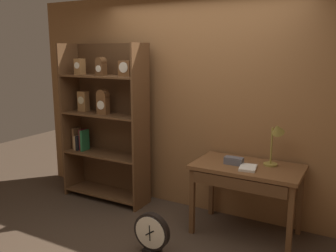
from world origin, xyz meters
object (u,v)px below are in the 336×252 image
desk_lamp (276,137)px  toolbox_small (234,161)px  bookshelf (105,122)px  workbench (247,175)px  round_clock_large (152,233)px  open_repair_manual (248,168)px

desk_lamp → toolbox_small: 0.49m
bookshelf → desk_lamp: bookshelf is taller
workbench → round_clock_large: workbench is taller
toolbox_small → round_clock_large: size_ratio=0.46×
workbench → desk_lamp: (0.25, 0.11, 0.41)m
desk_lamp → round_clock_large: bearing=-135.4°
open_repair_manual → round_clock_large: size_ratio=0.53×
toolbox_small → open_repair_manual: (0.18, -0.08, -0.03)m
bookshelf → open_repair_manual: bookshelf is taller
desk_lamp → bookshelf: bearing=-179.8°
toolbox_small → open_repair_manual: bearing=-23.8°
toolbox_small → open_repair_manual: size_ratio=0.88×
round_clock_large → desk_lamp: bearing=44.6°
bookshelf → round_clock_large: size_ratio=4.89×
desk_lamp → toolbox_small: desk_lamp is taller
open_repair_manual → round_clock_large: 1.15m
bookshelf → round_clock_large: bearing=-35.3°
open_repair_manual → desk_lamp: bearing=33.4°
workbench → round_clock_large: size_ratio=2.67×
workbench → open_repair_manual: size_ratio=5.04×
desk_lamp → round_clock_large: (-0.92, -0.90, -0.87)m
bookshelf → round_clock_large: 1.75m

